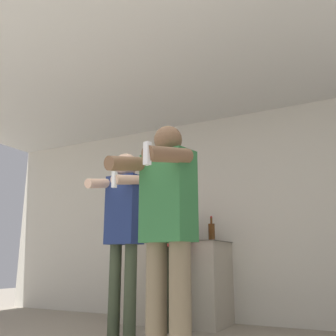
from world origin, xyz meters
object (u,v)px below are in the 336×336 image
object	(u,v)px
bottle_dark_rum	(212,232)
person_woman_foreground	(166,226)
bottle_amber_bourbon	(133,237)
person_man_side	(123,222)
bottle_brown_liquor	(188,231)
person_spectator_back	(170,239)
bottle_short_whiskey	(157,235)
bottle_tall_gin	(140,233)

from	to	relation	value
bottle_dark_rum	person_woman_foreground	bearing A→B (deg)	-77.96
bottle_amber_bourbon	person_man_side	bearing A→B (deg)	-61.10
bottle_brown_liquor	person_woman_foreground	distance (m)	2.10
bottle_amber_bourbon	person_spectator_back	world-z (taller)	person_spectator_back
bottle_brown_liquor	bottle_dark_rum	bearing A→B (deg)	-0.00
bottle_brown_liquor	person_man_side	xyz separation A→B (m)	(-0.07, -1.29, -0.01)
person_woman_foreground	person_spectator_back	world-z (taller)	person_spectator_back
bottle_dark_rum	person_spectator_back	bearing A→B (deg)	-110.55
bottle_dark_rum	person_woman_foreground	size ratio (longest dim) A/B	0.18
bottle_short_whiskey	person_man_side	xyz separation A→B (m)	(0.36, -1.29, 0.03)
bottle_short_whiskey	bottle_dark_rum	distance (m)	0.74
bottle_brown_liquor	bottle_tall_gin	distance (m)	0.67
person_woman_foreground	person_spectator_back	size ratio (longest dim) A/B	0.98
bottle_dark_rum	bottle_amber_bourbon	size ratio (longest dim) A/B	1.30
person_woman_foreground	person_spectator_back	distance (m)	1.49
bottle_short_whiskey	person_man_side	world-z (taller)	person_man_side
bottle_dark_rum	person_man_side	size ratio (longest dim) A/B	0.17
bottle_short_whiskey	person_spectator_back	xyz separation A→B (m)	(0.50, -0.63, -0.10)
bottle_brown_liquor	person_woman_foreground	size ratio (longest dim) A/B	0.21
bottle_dark_rum	person_man_side	world-z (taller)	person_man_side
bottle_amber_bourbon	person_spectator_back	distance (m)	1.07
person_spectator_back	person_woman_foreground	bearing A→B (deg)	-63.91
bottle_tall_gin	bottle_dark_rum	bearing A→B (deg)	0.00
bottle_amber_bourbon	person_woman_foreground	distance (m)	2.48
bottle_short_whiskey	person_woman_foreground	bearing A→B (deg)	-59.48
bottle_tall_gin	person_woman_foreground	bearing A→B (deg)	-54.46
bottle_dark_rum	bottle_amber_bourbon	world-z (taller)	bottle_dark_rum
person_man_side	person_spectator_back	distance (m)	0.69
person_woman_foreground	person_spectator_back	xyz separation A→B (m)	(-0.65, 1.34, -0.00)
person_spectator_back	bottle_brown_liquor	bearing A→B (deg)	96.77
bottle_short_whiskey	bottle_tall_gin	distance (m)	0.25
bottle_amber_bourbon	person_spectator_back	size ratio (longest dim) A/B	0.14
bottle_brown_liquor	person_man_side	distance (m)	1.29
bottle_dark_rum	bottle_tall_gin	xyz separation A→B (m)	(-0.98, 0.00, 0.02)
bottle_tall_gin	bottle_amber_bourbon	world-z (taller)	bottle_tall_gin
bottle_brown_liquor	bottle_dark_rum	distance (m)	0.31
person_woman_foreground	bottle_tall_gin	bearing A→B (deg)	125.54
bottle_brown_liquor	bottle_amber_bourbon	bearing A→B (deg)	-180.00
bottle_short_whiskey	bottle_tall_gin	world-z (taller)	bottle_tall_gin
bottle_amber_bourbon	person_man_side	distance (m)	1.48
bottle_tall_gin	person_woman_foreground	world-z (taller)	person_woman_foreground
bottle_tall_gin	person_spectator_back	size ratio (longest dim) A/B	0.21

